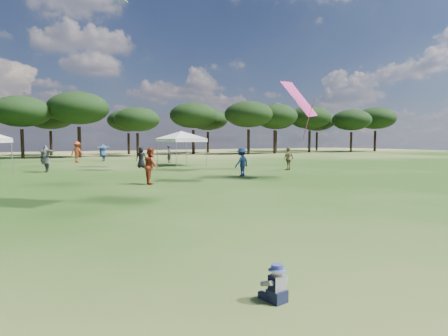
# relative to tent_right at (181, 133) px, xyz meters

# --- Properties ---
(tree_line) EXTENTS (108.78, 17.63, 7.77)m
(tree_line) POSITION_rel_tent_right_xyz_m (-6.06, 21.61, 2.81)
(tree_line) COLOR black
(tree_line) RESTS_ON ground
(tent_right) EXTENTS (5.94, 5.94, 3.04)m
(tent_right) POSITION_rel_tent_right_xyz_m (0.00, 0.00, 0.00)
(tent_right) COLOR gray
(tent_right) RESTS_ON ground
(toddler) EXTENTS (0.35, 0.38, 0.49)m
(toddler) POSITION_rel_tent_right_xyz_m (-8.57, -24.05, -2.40)
(toddler) COLOR #161A32
(toddler) RESTS_ON ground
(festival_crowd) EXTENTS (27.98, 21.51, 1.91)m
(festival_crowd) POSITION_rel_tent_right_xyz_m (-10.57, -0.58, -1.75)
(festival_crowd) COLOR #225567
(festival_crowd) RESTS_ON ground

